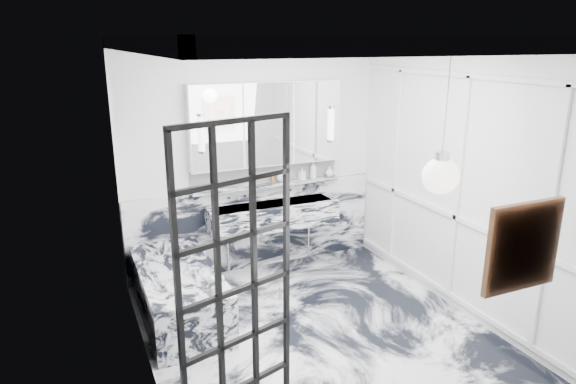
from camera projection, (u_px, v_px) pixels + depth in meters
name	position (u px, v px, depth m)	size (l,w,h in m)	color
floor	(319.00, 335.00, 5.04)	(3.60, 3.60, 0.00)	silver
ceiling	(325.00, 37.00, 4.24)	(3.60, 3.60, 0.00)	white
wall_back	(254.00, 159.00, 6.22)	(3.60, 3.60, 0.00)	white
wall_front	(461.00, 281.00, 3.06)	(3.60, 3.60, 0.00)	white
wall_left	(141.00, 223.00, 4.02)	(3.60, 3.60, 0.00)	white
wall_right	(460.00, 180.00, 5.26)	(3.60, 3.60, 0.00)	white
marble_clad_back	(256.00, 227.00, 6.45)	(3.18, 0.05, 1.05)	silver
marble_clad_left	(143.00, 230.00, 4.04)	(0.02, 3.56, 2.68)	silver
panel_molding	(458.00, 190.00, 5.28)	(0.03, 3.40, 2.30)	white
soap_bottle_a	(313.00, 170.00, 6.49)	(0.09, 0.09, 0.22)	#8C5919
soap_bottle_b	(302.00, 174.00, 6.44)	(0.07, 0.07, 0.16)	#4C4C51
soap_bottle_c	(329.00, 171.00, 6.60)	(0.11, 0.11, 0.14)	silver
face_pot	(282.00, 176.00, 6.34)	(0.16, 0.16, 0.16)	white
amber_bottle	(272.00, 179.00, 6.30)	(0.04, 0.04, 0.10)	#8C5919
flower_vase	(216.00, 293.00, 4.57)	(0.08, 0.08, 0.12)	silver
crittall_door	(237.00, 291.00, 3.47)	(0.88, 0.04, 2.30)	black
artwork	(523.00, 247.00, 3.27)	(0.49, 0.05, 0.49)	#C45514
pendant_light	(441.00, 176.00, 3.49)	(0.25, 0.25, 0.25)	white
trough_sink	(273.00, 215.00, 6.25)	(1.60, 0.45, 0.30)	silver
ledge	(268.00, 185.00, 6.30)	(1.90, 0.14, 0.04)	silver
subway_tile	(266.00, 173.00, 6.32)	(1.90, 0.03, 0.23)	white
mirror_cabinet	(267.00, 124.00, 6.09)	(1.90, 0.16, 1.00)	white
sconce_left	(202.00, 134.00, 5.70)	(0.07, 0.07, 0.40)	white
sconce_right	(331.00, 124.00, 6.34)	(0.07, 0.07, 0.40)	white
bathtub	(179.00, 293.00, 5.29)	(0.75, 1.65, 0.55)	silver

